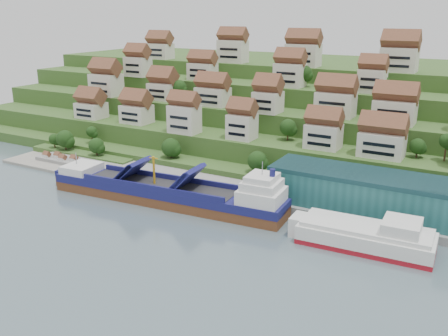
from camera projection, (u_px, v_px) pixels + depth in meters
The scene contains 11 objects.
ground at pixel (183, 204), 142.81m from camera, with size 300.00×300.00×0.00m, color slate.
quay at pixel (268, 197), 145.59m from camera, with size 180.00×14.00×2.20m, color gray.
pebble_beach at pixel (68, 163), 179.75m from camera, with size 45.00×20.00×1.00m, color gray.
hillside at pixel (310, 109), 225.63m from camera, with size 260.00×128.00×31.00m.
hillside_village at pixel (276, 91), 185.34m from camera, with size 158.21×62.42×29.68m.
hillside_trees at pixel (223, 119), 178.92m from camera, with size 139.00×62.98×29.56m.
warehouse at pixel (384, 194), 130.44m from camera, with size 60.00×15.00×10.00m, color #266767.
flagpole at pixel (255, 182), 140.57m from camera, with size 1.28×0.16×8.00m.
beach_huts at pixel (60, 159), 179.17m from camera, with size 14.40×3.70×2.20m.
cargo_ship at pixel (172, 193), 142.61m from camera, with size 72.53×16.08×15.88m.
second_ship at pixel (368, 237), 116.00m from camera, with size 31.25×12.78×8.92m.
Camera 1 is at (75.57, -110.09, 53.05)m, focal length 40.00 mm.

